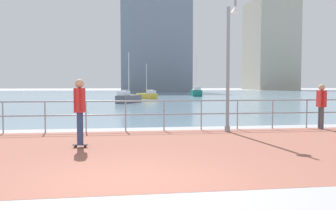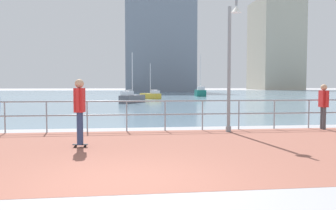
{
  "view_description": "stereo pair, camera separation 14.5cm",
  "coord_description": "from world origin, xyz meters",
  "views": [
    {
      "loc": [
        -0.18,
        -5.87,
        1.69
      ],
      "look_at": [
        1.18,
        3.98,
        1.1
      ],
      "focal_mm": 36.88,
      "sensor_mm": 36.0,
      "label": 1
    },
    {
      "loc": [
        -0.04,
        -5.89,
        1.69
      ],
      "look_at": [
        1.18,
        3.98,
        1.1
      ],
      "focal_mm": 36.88,
      "sensor_mm": 36.0,
      "label": 2
    }
  ],
  "objects": [
    {
      "name": "ground",
      "position": [
        0.0,
        40.0,
        0.0
      ],
      "size": [
        220.0,
        220.0,
        0.0
      ],
      "primitive_type": "plane",
      "color": "#9E9EA3"
    },
    {
      "name": "brick_paving",
      "position": [
        0.0,
        2.98,
        0.0
      ],
      "size": [
        28.0,
        7.29,
        0.01
      ],
      "primitive_type": "cube",
      "color": "#935647",
      "rests_on": "ground"
    },
    {
      "name": "harbor_water",
      "position": [
        0.0,
        51.63,
        0.0
      ],
      "size": [
        180.0,
        88.0,
        0.0
      ],
      "primitive_type": "cube",
      "color": "#6B899E",
      "rests_on": "ground"
    },
    {
      "name": "waterfront_railing",
      "position": [
        -0.0,
        6.63,
        0.77
      ],
      "size": [
        25.25,
        0.06,
        1.12
      ],
      "color": "#8C99A3",
      "rests_on": "ground"
    },
    {
      "name": "lamppost",
      "position": [
        3.64,
        5.86,
        2.78
      ],
      "size": [
        0.36,
        0.82,
        5.02
      ],
      "color": "gray",
      "rests_on": "ground"
    },
    {
      "name": "skateboarder",
      "position": [
        -1.25,
        3.52,
        1.11
      ],
      "size": [
        0.41,
        0.56,
        1.84
      ],
      "color": "black",
      "rests_on": "ground"
    },
    {
      "name": "bystander",
      "position": [
        7.38,
        6.28,
        1.01
      ],
      "size": [
        0.26,
        0.55,
        1.7
      ],
      "color": "#4C4C51",
      "rests_on": "ground"
    },
    {
      "name": "sailboat_navy",
      "position": [
        10.85,
        43.67,
        0.57
      ],
      "size": [
        1.78,
        4.37,
        5.97
      ],
      "color": "#197266",
      "rests_on": "ground"
    },
    {
      "name": "sailboat_blue",
      "position": [
        2.97,
        35.04,
        0.4
      ],
      "size": [
        2.43,
        2.99,
        4.19
      ],
      "color": "gold",
      "rests_on": "ground"
    },
    {
      "name": "sailboat_ivory",
      "position": [
        0.55,
        26.2,
        0.44
      ],
      "size": [
        2.52,
        3.38,
        4.65
      ],
      "color": "#595960",
      "rests_on": "ground"
    },
    {
      "name": "tower_slate",
      "position": [
        49.98,
        105.44,
        15.0
      ],
      "size": [
        13.6,
        16.78,
        31.66
      ],
      "color": "#B2AD99",
      "rests_on": "ground"
    },
    {
      "name": "tower_beige",
      "position": [
        7.9,
        77.05,
        12.42
      ],
      "size": [
        15.82,
        15.13,
        26.5
      ],
      "color": "slate",
      "rests_on": "ground"
    }
  ]
}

